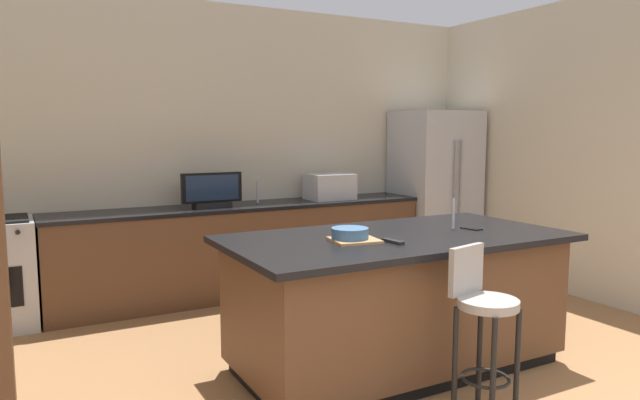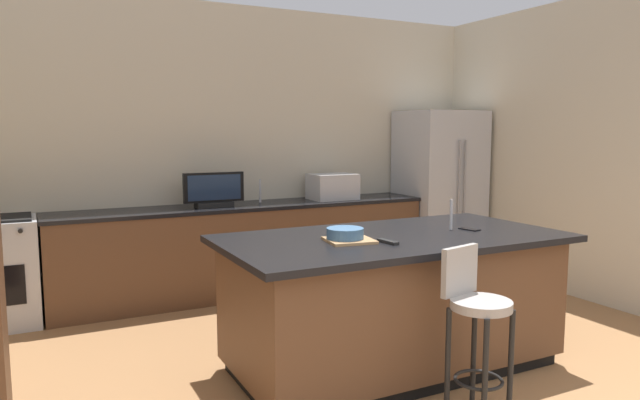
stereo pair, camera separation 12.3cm
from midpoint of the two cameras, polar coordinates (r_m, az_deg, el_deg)
wall_back at (r=6.17m, az=-7.18°, el=5.10°), size 6.03×0.12×2.92m
wall_right at (r=5.99m, az=28.13°, el=4.30°), size 0.12×5.13×2.92m
counter_back at (r=5.90m, az=-6.46°, el=-4.79°), size 3.81×0.62×0.91m
kitchen_island at (r=4.08m, az=8.06°, el=-9.80°), size 2.35×1.21×0.93m
refrigerator at (r=6.94m, az=12.16°, el=0.85°), size 0.87×0.78×1.87m
microwave at (r=6.21m, az=1.81°, el=1.33°), size 0.48×0.36×0.27m
tv_monitor at (r=5.65m, az=-9.81°, el=0.85°), size 0.59×0.16×0.34m
sink_faucet_back at (r=5.97m, az=-5.35°, el=0.91°), size 0.02×0.02×0.24m
sink_faucet_island at (r=4.25m, az=13.63°, el=-1.40°), size 0.02×0.02×0.22m
bar_stool_center at (r=3.43m, az=16.11°, el=-11.19°), size 0.35×0.37×0.99m
fruit_bowl at (r=3.72m, az=3.44°, el=-3.43°), size 0.24×0.24×0.09m
cell_phone at (r=4.30m, az=15.33°, el=-2.80°), size 0.10×0.16×0.01m
tv_remote at (r=3.68m, az=7.67°, el=-4.10°), size 0.06×0.17×0.02m
cutting_board at (r=3.71m, az=3.87°, el=-3.99°), size 0.33×0.32×0.02m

